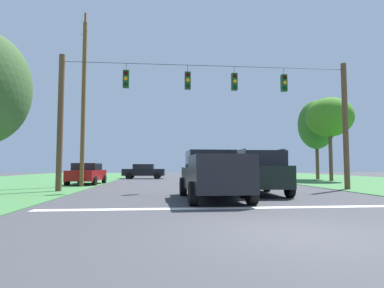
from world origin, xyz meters
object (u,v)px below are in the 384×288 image
object	(u,v)px
distant_car_far_parked	(144,171)
tree_roadside_left	(330,117)
pickup_truck	(212,175)
tree_roadside_right	(316,125)
distant_car_crossing_white	(212,171)
distant_car_oncoming	(87,173)
overhead_signal_span	(209,115)
utility_pole_far_right	(84,98)
suv_black	(256,171)

from	to	relation	value
distant_car_far_parked	tree_roadside_left	world-z (taller)	tree_roadside_left
pickup_truck	tree_roadside_left	world-z (taller)	tree_roadside_left
pickup_truck	tree_roadside_right	world-z (taller)	tree_roadside_right
distant_car_crossing_white	distant_car_oncoming	distance (m)	13.20
distant_car_oncoming	tree_roadside_right	distance (m)	22.09
overhead_signal_span	pickup_truck	world-z (taller)	overhead_signal_span
pickup_truck	utility_pole_far_right	bearing A→B (deg)	130.45
overhead_signal_span	distant_car_far_parked	world-z (taller)	overhead_signal_span
distant_car_crossing_white	tree_roadside_left	distance (m)	11.96
overhead_signal_span	pickup_truck	bearing A→B (deg)	-96.78
tree_roadside_right	tree_roadside_left	bearing A→B (deg)	-100.03
distant_car_oncoming	distant_car_far_parked	bearing A→B (deg)	71.71
overhead_signal_span	distant_car_crossing_white	distance (m)	15.15
distant_car_oncoming	distant_car_far_parked	world-z (taller)	same
overhead_signal_span	tree_roadside_left	xyz separation A→B (m)	(12.03, 9.33, 1.48)
overhead_signal_span	distant_car_far_parked	xyz separation A→B (m)	(-4.41, 16.59, -3.28)
distant_car_crossing_white	tree_roadside_right	bearing A→B (deg)	-8.57
distant_car_crossing_white	distant_car_oncoming	bearing A→B (deg)	-140.79
overhead_signal_span	tree_roadside_right	size ratio (longest dim) A/B	2.04
overhead_signal_span	tree_roadside_left	distance (m)	15.29
tree_roadside_right	tree_roadside_left	distance (m)	3.78
pickup_truck	utility_pole_far_right	world-z (taller)	utility_pole_far_right
pickup_truck	distant_car_crossing_white	xyz separation A→B (m)	(2.94, 19.10, -0.18)
distant_car_crossing_white	tree_roadside_right	size ratio (longest dim) A/B	0.56
overhead_signal_span	tree_roadside_right	xyz separation A→B (m)	(12.68, 13.05, 1.32)
utility_pole_far_right	distant_car_oncoming	bearing A→B (deg)	95.53
suv_black	tree_roadside_right	bearing A→B (deg)	55.09
overhead_signal_span	utility_pole_far_right	distance (m)	8.63
overhead_signal_span	distant_car_crossing_white	bearing A→B (deg)	80.64
distant_car_crossing_white	distant_car_oncoming	world-z (taller)	same
overhead_signal_span	suv_black	xyz separation A→B (m)	(1.88, -2.44, -3.01)
suv_black	distant_car_far_parked	xyz separation A→B (m)	(-6.29, 19.03, -0.27)
suv_black	pickup_truck	bearing A→B (deg)	-139.45
pickup_truck	distant_car_oncoming	bearing A→B (deg)	124.14
suv_black	utility_pole_far_right	world-z (taller)	utility_pole_far_right
utility_pole_far_right	tree_roadside_right	bearing A→B (deg)	24.60
suv_black	distant_car_crossing_white	distance (m)	17.04
tree_roadside_left	distant_car_oncoming	bearing A→B (deg)	-171.17
pickup_truck	distant_car_crossing_white	distance (m)	19.32
utility_pole_far_right	tree_roadside_left	size ratio (longest dim) A/B	1.55
suv_black	overhead_signal_span	bearing A→B (deg)	127.61
tree_roadside_left	tree_roadside_right	bearing A→B (deg)	79.97
tree_roadside_right	utility_pole_far_right	bearing A→B (deg)	-155.40
pickup_truck	distant_car_crossing_white	bearing A→B (deg)	81.25
pickup_truck	utility_pole_far_right	distance (m)	11.86
distant_car_crossing_white	distant_car_far_parked	xyz separation A→B (m)	(-6.81, 1.99, 0.00)
distant_car_oncoming	tree_roadside_right	xyz separation A→B (m)	(20.51, 6.80, 4.60)
distant_car_oncoming	utility_pole_far_right	size ratio (longest dim) A/B	0.39
pickup_truck	suv_black	bearing A→B (deg)	40.55
distant_car_oncoming	distant_car_far_parked	distance (m)	10.89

